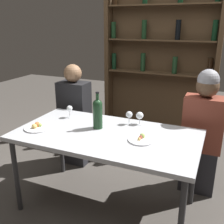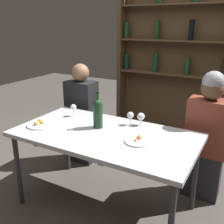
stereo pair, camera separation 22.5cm
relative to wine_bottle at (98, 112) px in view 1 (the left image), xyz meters
The scene contains 11 objects.
ground_plane 0.89m from the wine_bottle, 33.97° to the right, with size 10.00×10.00×0.00m, color #47423D.
dining_table 0.25m from the wine_bottle, 33.97° to the right, with size 1.53×0.82×0.73m.
wine_rack_wall 1.74m from the wine_bottle, 86.16° to the left, with size 1.57×0.21×2.10m.
wine_bottle is the anchor object (origin of this frame).
wine_glass_0 0.40m from the wine_bottle, 159.75° to the left, with size 0.06×0.06×0.12m.
wine_glass_1 0.30m from the wine_bottle, 42.08° to the left, with size 0.06×0.06×0.12m.
wine_glass_2 0.39m from the wine_bottle, 36.99° to the left, with size 0.07×0.07×0.12m.
food_plate_0 0.54m from the wine_bottle, 155.73° to the right, with size 0.24×0.24×0.05m.
food_plate_1 0.46m from the wine_bottle, 12.89° to the right, with size 0.20×0.20×0.05m.
seated_person_left 0.84m from the wine_bottle, 136.46° to the left, with size 0.34×0.22×1.18m.
seated_person_right 1.04m from the wine_bottle, 32.65° to the left, with size 0.37×0.22×1.23m.
Camera 1 is at (0.84, -1.84, 1.61)m, focal length 42.00 mm.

